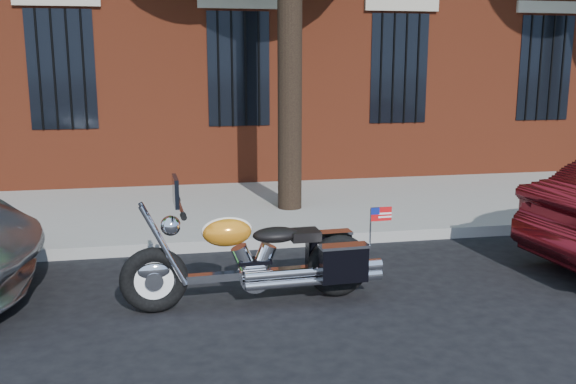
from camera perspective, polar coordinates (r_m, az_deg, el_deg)
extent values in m
plane|color=black|center=(7.02, 0.73, -8.06)|extent=(120.00, 120.00, 0.00)
cube|color=gray|center=(8.29, -1.21, -4.40)|extent=(40.00, 0.16, 0.15)
cube|color=gray|center=(10.09, -3.03, -1.49)|extent=(40.00, 3.60, 0.15)
cube|color=black|center=(11.66, -4.44, 10.82)|extent=(1.10, 0.14, 2.00)
cube|color=#B2A893|center=(11.67, -4.51, 16.47)|extent=(1.40, 0.20, 0.22)
cylinder|color=black|center=(11.58, -4.39, 10.81)|extent=(0.04, 0.04, 2.00)
cylinder|color=black|center=(9.55, 0.16, 12.46)|extent=(0.36, 0.36, 5.00)
torus|color=black|center=(6.25, -11.82, -7.67)|extent=(0.65, 0.17, 0.65)
torus|color=black|center=(6.55, 4.50, -6.54)|extent=(0.65, 0.17, 0.65)
cylinder|color=white|center=(6.25, -11.82, -7.67)|extent=(0.48, 0.08, 0.48)
cylinder|color=white|center=(6.55, 4.50, -6.54)|extent=(0.48, 0.08, 0.48)
ellipsoid|color=white|center=(6.22, -11.86, -6.83)|extent=(0.34, 0.14, 0.19)
ellipsoid|color=orange|center=(6.52, 4.52, -5.58)|extent=(0.35, 0.15, 0.19)
cube|color=white|center=(6.35, -3.46, -7.33)|extent=(1.45, 0.16, 0.08)
cylinder|color=white|center=(6.36, -3.02, -7.46)|extent=(0.32, 0.19, 0.31)
cylinder|color=white|center=(6.30, 1.62, -7.55)|extent=(1.21, 0.14, 0.09)
ellipsoid|color=orange|center=(6.18, -5.45, -3.57)|extent=(0.49, 0.30, 0.28)
ellipsoid|color=black|center=(6.28, -1.07, -3.82)|extent=(0.48, 0.30, 0.15)
cube|color=black|center=(6.74, 3.62, -5.06)|extent=(0.47, 0.18, 0.37)
cube|color=black|center=(6.28, 4.97, -6.34)|extent=(0.47, 0.18, 0.37)
cylinder|color=white|center=(6.07, -9.55, -1.34)|extent=(0.07, 0.75, 0.03)
sphere|color=white|center=(6.11, -10.40, -2.97)|extent=(0.20, 0.20, 0.19)
cube|color=black|center=(6.04, -9.96, 0.07)|extent=(0.06, 0.39, 0.27)
cube|color=red|center=(6.24, 8.28, -1.95)|extent=(0.21, 0.02, 0.13)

